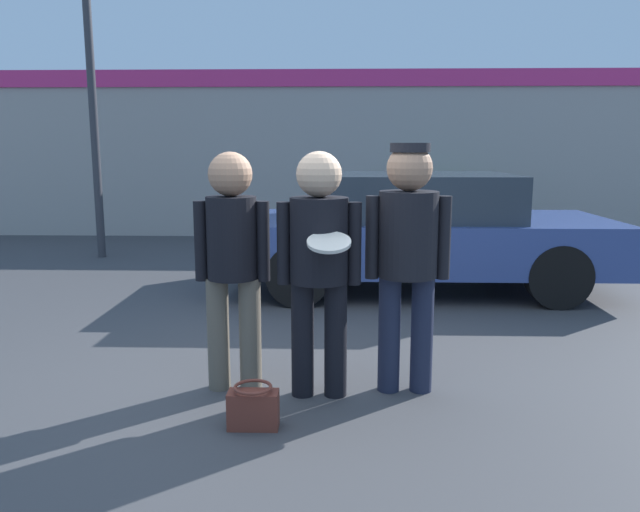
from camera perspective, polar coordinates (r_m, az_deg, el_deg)
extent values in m
plane|color=#3F3F42|center=(4.48, -2.11, -11.65)|extent=(56.00, 56.00, 0.00)
cube|color=#B2A89E|center=(11.53, 0.34, 9.24)|extent=(24.00, 0.18, 3.00)
cube|color=#E0337A|center=(11.49, 0.34, 15.99)|extent=(24.00, 0.04, 0.30)
cylinder|color=#665B4C|center=(4.35, -9.29, -7.04)|extent=(0.15, 0.15, 0.78)
cylinder|color=#665B4C|center=(4.31, -6.39, -7.12)|extent=(0.15, 0.15, 0.78)
cylinder|color=black|center=(4.18, -8.06, 1.65)|extent=(0.33, 0.33, 0.55)
cylinder|color=black|center=(4.23, -10.83, 1.35)|extent=(0.09, 0.09, 0.53)
cylinder|color=black|center=(4.16, -5.24, 1.35)|extent=(0.09, 0.09, 0.53)
sphere|color=tan|center=(4.14, -8.21, 7.42)|extent=(0.29, 0.29, 0.29)
cylinder|color=black|center=(4.18, -1.61, -7.59)|extent=(0.15, 0.15, 0.78)
cylinder|color=black|center=(4.17, 1.44, -7.62)|extent=(0.15, 0.15, 0.78)
cylinder|color=black|center=(4.02, -0.09, 1.46)|extent=(0.38, 0.38, 0.55)
cylinder|color=black|center=(4.04, -3.34, 1.17)|extent=(0.09, 0.09, 0.54)
cylinder|color=black|center=(4.03, 3.17, 1.14)|extent=(0.09, 0.09, 0.54)
sphere|color=#DBB28E|center=(3.98, -0.09, 7.48)|extent=(0.29, 0.29, 0.29)
cylinder|color=silver|center=(3.75, 0.83, 1.26)|extent=(0.27, 0.26, 0.10)
cylinder|color=#1E2338|center=(4.28, 6.35, -7.10)|extent=(0.15, 0.15, 0.80)
cylinder|color=#1E2338|center=(4.30, 9.30, -7.08)|extent=(0.15, 0.15, 0.80)
cylinder|color=black|center=(4.14, 8.05, 1.98)|extent=(0.39, 0.39, 0.57)
cylinder|color=black|center=(4.13, 4.80, 1.70)|extent=(0.09, 0.09, 0.55)
cylinder|color=black|center=(4.18, 11.26, 1.65)|extent=(0.09, 0.09, 0.55)
sphere|color=tan|center=(4.10, 8.20, 7.97)|extent=(0.30, 0.30, 0.30)
cylinder|color=black|center=(4.10, 8.25, 9.78)|extent=(0.26, 0.26, 0.06)
cube|color=#334784|center=(7.34, 8.94, 1.33)|extent=(4.33, 1.91, 0.56)
cube|color=#28333D|center=(7.27, 8.38, 5.47)|extent=(2.25, 1.64, 0.50)
cylinder|color=black|center=(8.47, 17.23, 0.59)|extent=(0.67, 0.22, 0.67)
cylinder|color=black|center=(6.87, 20.97, -1.75)|extent=(0.67, 0.22, 0.67)
cylinder|color=black|center=(8.17, -1.22, 0.71)|extent=(0.67, 0.22, 0.67)
cylinder|color=black|center=(6.50, -2.00, -1.72)|extent=(0.67, 0.22, 0.67)
cylinder|color=#38383D|center=(9.93, -20.22, 15.44)|extent=(0.12, 0.12, 5.39)
sphere|color=#387A3D|center=(11.00, 11.66, 4.09)|extent=(1.12, 1.12, 1.12)
cube|color=brown|center=(3.83, -6.12, -13.80)|extent=(0.30, 0.14, 0.22)
torus|color=brown|center=(3.77, -6.16, -11.82)|extent=(0.23, 0.23, 0.02)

